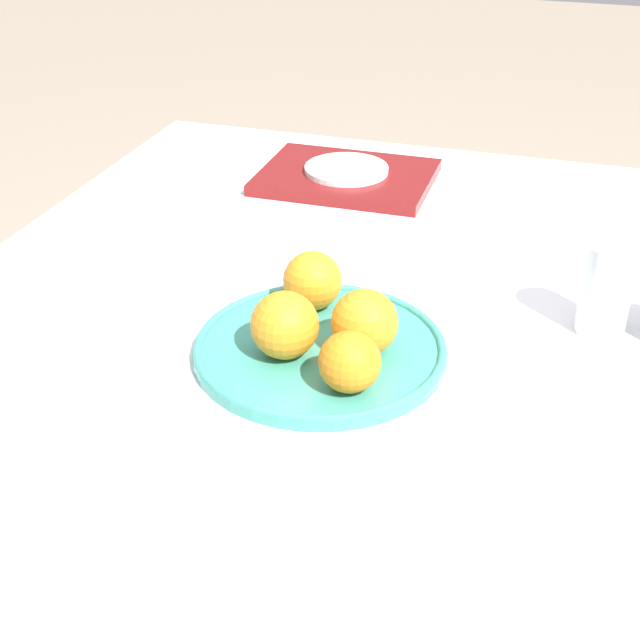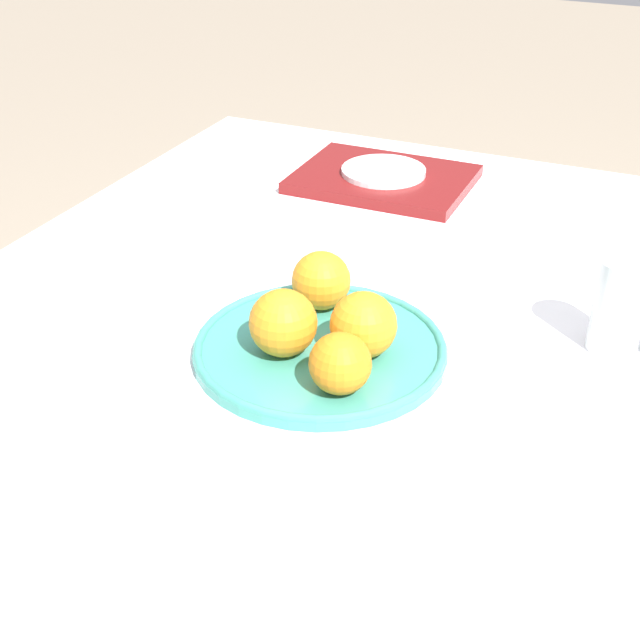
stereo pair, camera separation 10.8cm
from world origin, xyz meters
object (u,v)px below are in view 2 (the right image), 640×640
Objects in this scene: serving_tray at (383,179)px; side_plate at (384,171)px; orange_0 at (283,323)px; orange_1 at (321,280)px; water_glass at (619,306)px; orange_3 at (340,363)px; fruit_platter at (320,348)px; orange_2 at (363,325)px.

side_plate reaches higher than serving_tray.
orange_0 is 0.60m from serving_tray.
orange_0 reaches higher than serving_tray.
orange_1 is 0.38m from water_glass.
orange_3 is (0.10, -0.17, -0.00)m from orange_1.
orange_3 is at bearing -26.03° from orange_0.
serving_tray is at bearing 98.67° from orange_0.
fruit_platter is 2.57× the size of water_glass.
orange_3 reaches higher than fruit_platter.
fruit_platter is at bearing 42.03° from orange_0.
orange_2 is 1.13× the size of orange_3.
water_glass is 0.82× the size of side_plate.
fruit_platter is 0.37m from water_glass.
fruit_platter is at bearing -174.95° from orange_2.
fruit_platter is at bearing 127.55° from orange_3.
orange_3 is at bearing -59.73° from orange_1.
orange_0 is 0.41m from water_glass.
orange_1 is (-0.04, 0.09, 0.04)m from fruit_platter.
side_plate is (-0.12, 0.56, 0.02)m from fruit_platter.
orange_0 reaches higher than orange_3.
orange_1 is at bearing 113.11° from fruit_platter.
orange_3 is (0.00, -0.08, -0.00)m from orange_2.
orange_2 is at bearing -72.03° from side_plate.
orange_0 reaches higher than side_plate.
serving_tray is (-0.18, 0.63, -0.04)m from orange_3.
water_glass is (0.27, 0.24, 0.01)m from orange_3.
fruit_platter is 0.57m from serving_tray.
orange_0 is 0.60m from side_plate.
orange_1 is 0.96× the size of orange_2.
side_plate is at bearing 102.58° from fruit_platter.
orange_2 reaches higher than side_plate.
water_glass reaches higher than side_plate.
side_plate is at bearing 98.67° from orange_0.
orange_2 is 0.58m from side_plate.
water_glass reaches higher than orange_1.
orange_2 is (0.09, -0.09, 0.00)m from orange_1.
orange_2 is at bearing -150.07° from water_glass.
water_glass is at bearing -41.00° from side_plate.
serving_tray is at bearing 100.41° from orange_1.
serving_tray is (-0.09, 0.47, -0.04)m from orange_1.
orange_2 is 0.58m from serving_tray.
water_glass reaches higher than orange_3.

